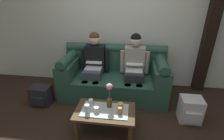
% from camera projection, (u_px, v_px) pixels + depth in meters
% --- Properties ---
extents(ground_plane, '(14.00, 14.00, 0.00)m').
position_uv_depth(ground_plane, '(104.00, 135.00, 2.43)').
color(ground_plane, black).
extents(back_wall_patterned, '(6.00, 0.12, 2.90)m').
position_uv_depth(back_wall_patterned, '(117.00, 17.00, 3.36)').
color(back_wall_patterned, silver).
rests_on(back_wall_patterned, ground_plane).
extents(timber_pillar, '(0.20, 0.20, 2.90)m').
position_uv_depth(timber_pillar, '(213.00, 19.00, 3.04)').
color(timber_pillar, black).
rests_on(timber_pillar, ground_plane).
extents(couch, '(2.01, 0.88, 0.96)m').
position_uv_depth(couch, '(114.00, 76.00, 3.32)').
color(couch, '#234738').
rests_on(couch, ground_plane).
extents(person_left, '(0.56, 0.67, 1.22)m').
position_uv_depth(person_left, '(94.00, 62.00, 3.25)').
color(person_left, '#383D4C').
rests_on(person_left, ground_plane).
extents(person_right, '(0.56, 0.67, 1.22)m').
position_uv_depth(person_right, '(134.00, 64.00, 3.16)').
color(person_right, '#232326').
rests_on(person_right, ground_plane).
extents(coffee_table, '(0.84, 0.50, 0.38)m').
position_uv_depth(coffee_table, '(105.00, 113.00, 2.39)').
color(coffee_table, '#47331E').
rests_on(coffee_table, ground_plane).
extents(flower_vase, '(0.09, 0.09, 0.38)m').
position_uv_depth(flower_vase, '(109.00, 95.00, 2.35)').
color(flower_vase, brown).
rests_on(flower_vase, coffee_table).
extents(cup_near_left, '(0.07, 0.07, 0.08)m').
position_uv_depth(cup_near_left, '(96.00, 109.00, 2.31)').
color(cup_near_left, white).
rests_on(cup_near_left, coffee_table).
extents(cup_near_right, '(0.07, 0.07, 0.09)m').
position_uv_depth(cup_near_right, '(91.00, 102.00, 2.46)').
color(cup_near_right, silver).
rests_on(cup_near_right, coffee_table).
extents(cup_far_center, '(0.06, 0.06, 0.10)m').
position_uv_depth(cup_far_center, '(120.00, 111.00, 2.27)').
color(cup_far_center, '#B26633').
rests_on(cup_far_center, coffee_table).
extents(cup_far_left, '(0.07, 0.07, 0.13)m').
position_uv_depth(cup_far_left, '(87.00, 109.00, 2.28)').
color(cup_far_left, silver).
rests_on(cup_far_left, coffee_table).
extents(cup_far_right, '(0.08, 0.08, 0.08)m').
position_uv_depth(cup_far_right, '(120.00, 106.00, 2.38)').
color(cup_far_right, gold).
rests_on(cup_far_right, coffee_table).
extents(backpack_left, '(0.36, 0.29, 0.35)m').
position_uv_depth(backpack_left, '(41.00, 95.00, 3.07)').
color(backpack_left, black).
rests_on(backpack_left, ground_plane).
extents(backpack_right, '(0.33, 0.32, 0.40)m').
position_uv_depth(backpack_right, '(190.00, 110.00, 2.64)').
color(backpack_right, '#B7B7BC').
rests_on(backpack_right, ground_plane).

